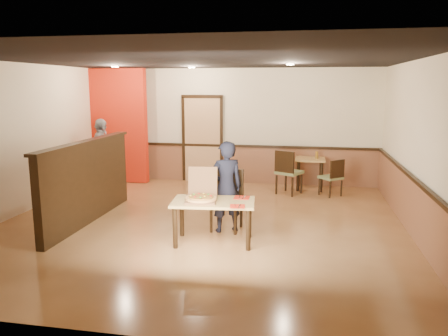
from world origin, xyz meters
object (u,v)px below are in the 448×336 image
Objects in this scene: diner_chair at (228,197)px; side_chair_right at (333,176)px; main_table at (213,208)px; pizza_box at (201,197)px; side_chair_left at (288,170)px; condiment at (317,155)px; diner at (226,187)px; passerby at (102,155)px; side_table at (310,166)px.

side_chair_right is at bearing 59.85° from diner_chair.
pizza_box is (-0.18, -0.02, 0.17)m from main_table.
diner_chair reaches higher than side_chair_left.
diner_chair is 6.04× the size of condiment.
diner is 0.92× the size of passerby.
pizza_box is (-2.13, -3.33, 0.28)m from side_chair_right.
side_chair_right is 0.78m from side_table.
diner_chair reaches higher than condiment.
condiment is (-0.34, 0.60, 0.36)m from side_chair_right.
passerby is at bearing -168.70° from side_table.
condiment reaches higher than side_table.
pizza_box is at bearing -114.45° from condiment.
side_chair_right is 4.97× the size of condiment.
main_table is 4.41m from passerby.
main_table is 1.31× the size of diner_chair.
side_chair_left is 0.66× the size of diner.
condiment is (0.15, 0.00, 0.26)m from side_table.
side_table is 4.25m from pizza_box.
passerby is 2.81× the size of pizza_box.
main_table is at bearing 18.90° from side_chair_right.
side_chair_right is at bearing -151.00° from side_chair_left.
side_table is at bearing -98.61° from passerby.
side_chair_left is 1.21× the size of side_chair_right.
side_chair_left is at bearing -135.56° from condiment.
passerby is 4.28m from pizza_box.
diner_chair reaches higher than side_table.
pizza_box is (-1.64, -3.92, 0.17)m from side_table.
side_chair_left is at bearing 67.65° from main_table.
diner is 0.65m from pizza_box.
side_table is at bearing -91.20° from side_chair_right.
passerby reaches higher than pizza_box.
diner is 4.12m from passerby.
condiment is (1.51, 3.34, 0.06)m from diner.
diner_chair reaches higher than main_table.
side_chair_left is 5.99× the size of condiment.
side_chair_right is at bearing -50.61° from side_table.
side_chair_left reaches higher than main_table.
main_table is at bearing -1.39° from pizza_box.
passerby is at bearing 32.31° from side_chair_left.
diner_chair is 1.22× the size of side_chair_right.
diner reaches higher than side_table.
pizza_box is at bearing -154.03° from passerby.
condiment is at bearing -107.67° from side_chair_left.
pizza_box reaches higher than condiment.
diner_chair is at bearing -115.12° from diner.
diner_chair is at bearing -143.71° from passerby.
side_chair_left is 1.69× the size of pizza_box.
pizza_box is (-1.15, -3.31, 0.18)m from side_chair_left.
passerby is (-4.23, -0.33, 0.28)m from side_chair_left.
side_chair_right is (1.86, 2.59, -0.10)m from diner_chair.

